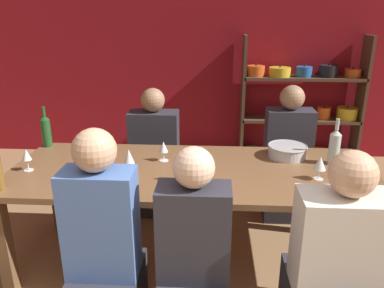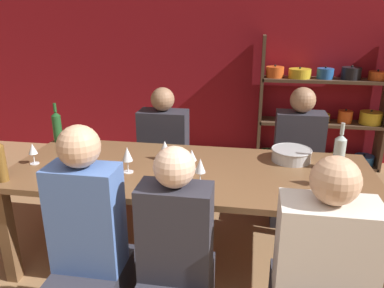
# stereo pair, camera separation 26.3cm
# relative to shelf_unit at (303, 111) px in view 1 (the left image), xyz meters

# --- Properties ---
(wall_back_red) EXTENTS (8.80, 0.06, 2.70)m
(wall_back_red) POSITION_rel_shelf_unit_xyz_m (-1.22, 0.20, 0.72)
(wall_back_red) COLOR maroon
(wall_back_red) RESTS_ON ground_plane
(shelf_unit) EXTENTS (1.45, 0.30, 1.53)m
(shelf_unit) POSITION_rel_shelf_unit_xyz_m (0.00, 0.00, 0.00)
(shelf_unit) COLOR #4C3828
(shelf_unit) RESTS_ON ground_plane
(dining_table) EXTENTS (2.50, 0.98, 0.74)m
(dining_table) POSITION_rel_shelf_unit_xyz_m (-1.24, -2.14, 0.03)
(dining_table) COLOR brown
(dining_table) RESTS_ON ground_plane
(mixing_bowl) EXTENTS (0.29, 0.29, 0.09)m
(mixing_bowl) POSITION_rel_shelf_unit_xyz_m (-0.54, -1.86, 0.16)
(mixing_bowl) COLOR #B7BABC
(mixing_bowl) RESTS_ON dining_table
(wine_bottle_dark) EXTENTS (0.07, 0.07, 0.33)m
(wine_bottle_dark) POSITION_rel_shelf_unit_xyz_m (-2.43, -1.73, 0.24)
(wine_bottle_dark) COLOR #1E4C23
(wine_bottle_dark) RESTS_ON dining_table
(wine_bottle_amber) EXTENTS (0.08, 0.08, 0.33)m
(wine_bottle_amber) POSITION_rel_shelf_unit_xyz_m (-0.23, -1.97, 0.24)
(wine_bottle_amber) COLOR #B2C6C1
(wine_bottle_amber) RESTS_ON dining_table
(wine_glass_red_a) EXTENTS (0.06, 0.06, 0.15)m
(wine_glass_red_a) POSITION_rel_shelf_unit_xyz_m (-2.35, -2.22, 0.22)
(wine_glass_red_a) COLOR white
(wine_glass_red_a) RESTS_ON dining_table
(wine_glass_empty_a) EXTENTS (0.07, 0.07, 0.18)m
(wine_glass_empty_a) POSITION_rel_shelf_unit_xyz_m (-1.64, -2.26, 0.24)
(wine_glass_empty_a) COLOR white
(wine_glass_empty_a) RESTS_ON dining_table
(wine_glass_empty_b) EXTENTS (0.07, 0.07, 0.16)m
(wine_glass_empty_b) POSITION_rel_shelf_unit_xyz_m (-1.14, -2.34, 0.22)
(wine_glass_empty_b) COLOR white
(wine_glass_empty_b) RESTS_ON dining_table
(wine_glass_empty_c) EXTENTS (0.07, 0.07, 0.14)m
(wine_glass_empty_c) POSITION_rel_shelf_unit_xyz_m (-1.22, -2.14, 0.21)
(wine_glass_empty_c) COLOR white
(wine_glass_empty_c) RESTS_ON dining_table
(wine_glass_red_b) EXTENTS (0.07, 0.07, 0.16)m
(wine_glass_red_b) POSITION_rel_shelf_unit_xyz_m (-1.30, -2.33, 0.23)
(wine_glass_red_b) COLOR white
(wine_glass_red_b) RESTS_ON dining_table
(wine_glass_red_c) EXTENTS (0.07, 0.07, 0.15)m
(wine_glass_red_c) POSITION_rel_shelf_unit_xyz_m (-1.45, -1.99, 0.21)
(wine_glass_red_c) COLOR white
(wine_glass_red_c) RESTS_ON dining_table
(wine_glass_red_d) EXTENTS (0.08, 0.08, 0.16)m
(wine_glass_red_d) POSITION_rel_shelf_unit_xyz_m (-0.40, -2.25, 0.22)
(wine_glass_red_d) COLOR white
(wine_glass_red_d) RESTS_ON dining_table
(cell_phone) EXTENTS (0.16, 0.10, 0.01)m
(cell_phone) POSITION_rel_shelf_unit_xyz_m (-1.96, -2.25, 0.12)
(cell_phone) COLOR #1E2338
(cell_phone) RESTS_ON dining_table
(person_far_a) EXTENTS (0.44, 0.56, 1.14)m
(person_far_a) POSITION_rel_shelf_unit_xyz_m (-1.63, -1.28, -0.22)
(person_far_a) COLOR #2D2D38
(person_far_a) RESTS_ON ground_plane
(person_near_b) EXTENTS (0.36, 0.46, 1.18)m
(person_near_b) POSITION_rel_shelf_unit_xyz_m (-1.18, -2.91, -0.19)
(person_near_b) COLOR #2D2D38
(person_near_b) RESTS_ON ground_plane
(person_far_b) EXTENTS (0.41, 0.51, 1.19)m
(person_far_b) POSITION_rel_shelf_unit_xyz_m (-0.42, -1.33, -0.20)
(person_far_b) COLOR #2D2D38
(person_far_b) RESTS_ON ground_plane
(person_near_c) EXTENTS (0.36, 0.45, 1.27)m
(person_near_c) POSITION_rel_shelf_unit_xyz_m (-1.64, -2.92, -0.16)
(person_near_c) COLOR #2D2D38
(person_near_c) RESTS_ON ground_plane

